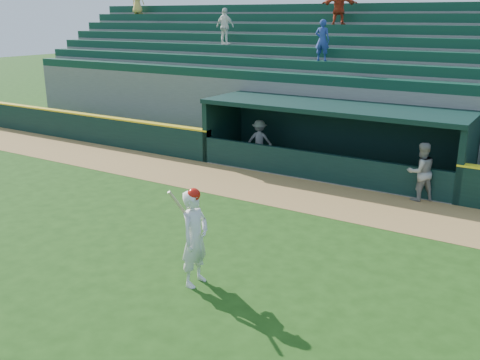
{
  "coord_description": "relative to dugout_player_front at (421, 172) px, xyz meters",
  "views": [
    {
      "loc": [
        7.12,
        -9.78,
        5.44
      ],
      "look_at": [
        0.0,
        1.6,
        1.3
      ],
      "focal_mm": 40.0,
      "sensor_mm": 36.0,
      "label": 1
    }
  ],
  "objects": [
    {
      "name": "warning_track",
      "position": [
        -3.52,
        -1.42,
        -0.9
      ],
      "size": [
        40.0,
        3.0,
        0.01
      ],
      "primitive_type": "cube",
      "color": "olive",
      "rests_on": "ground"
    },
    {
      "name": "dugout",
      "position": [
        -3.52,
        1.68,
        0.45
      ],
      "size": [
        9.4,
        2.8,
        2.46
      ],
      "color": "slate",
      "rests_on": "ground"
    },
    {
      "name": "stands",
      "position": [
        -3.51,
        6.25,
        1.49
      ],
      "size": [
        34.5,
        6.25,
        7.1
      ],
      "color": "slate",
      "rests_on": "ground"
    },
    {
      "name": "dugout_player_front",
      "position": [
        0.0,
        0.0,
        0.0
      ],
      "size": [
        1.11,
        1.1,
        1.81
      ],
      "primitive_type": "imported",
      "rotation": [
        0.0,
        0.0,
        3.87
      ],
      "color": "gray",
      "rests_on": "ground"
    },
    {
      "name": "field_wall_left",
      "position": [
        -15.77,
        0.23,
        -0.31
      ],
      "size": [
        15.5,
        0.3,
        1.2
      ],
      "primitive_type": "cube",
      "color": "black",
      "rests_on": "ground"
    },
    {
      "name": "wall_stripe_left",
      "position": [
        -15.77,
        0.23,
        0.32
      ],
      "size": [
        15.5,
        0.32,
        0.06
      ],
      "primitive_type": "cube",
      "color": "yellow",
      "rests_on": "field_wall_left"
    },
    {
      "name": "ground",
      "position": [
        -3.52,
        -6.32,
        -0.91
      ],
      "size": [
        120.0,
        120.0,
        0.0
      ],
      "primitive_type": "plane",
      "color": "#1C4110",
      "rests_on": "ground"
    },
    {
      "name": "batter_at_plate",
      "position": [
        -2.61,
        -7.96,
        0.15
      ],
      "size": [
        0.58,
        0.83,
        2.14
      ],
      "color": "white",
      "rests_on": "ground"
    },
    {
      "name": "dugout_player_inside",
      "position": [
        -6.57,
        1.57,
        -0.11
      ],
      "size": [
        1.16,
        0.92,
        1.58
      ],
      "primitive_type": "imported",
      "rotation": [
        0.0,
        0.0,
        3.52
      ],
      "color": "#A3A39E",
      "rests_on": "ground"
    }
  ]
}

